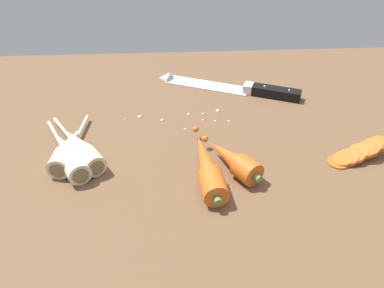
{
  "coord_description": "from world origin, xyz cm",
  "views": [
    {
      "loc": [
        -3.57,
        -63.26,
        45.21
      ],
      "look_at": [
        0.0,
        -2.0,
        1.5
      ],
      "focal_mm": 37.95,
      "sensor_mm": 36.0,
      "label": 1
    }
  ],
  "objects_px": {
    "whole_carrot_second": "(234,160)",
    "parsnip_front": "(81,149)",
    "carrot_slice_stack": "(359,153)",
    "chefs_knife": "(224,86)",
    "parsnip_mid_left": "(68,149)",
    "whole_carrot": "(207,167)",
    "parsnip_mid_right": "(69,155)"
  },
  "relations": [
    {
      "from": "whole_carrot_second",
      "to": "parsnip_front",
      "type": "xyz_separation_m",
      "value": [
        -0.27,
        0.05,
        -0.0
      ]
    },
    {
      "from": "whole_carrot_second",
      "to": "carrot_slice_stack",
      "type": "bearing_deg",
      "value": 4.58
    },
    {
      "from": "whole_carrot_second",
      "to": "carrot_slice_stack",
      "type": "distance_m",
      "value": 0.23
    },
    {
      "from": "chefs_knife",
      "to": "parsnip_mid_left",
      "type": "xyz_separation_m",
      "value": [
        -0.32,
        -0.25,
        0.01
      ]
    },
    {
      "from": "whole_carrot",
      "to": "carrot_slice_stack",
      "type": "height_order",
      "value": "whole_carrot"
    },
    {
      "from": "parsnip_front",
      "to": "parsnip_mid_left",
      "type": "distance_m",
      "value": 0.02
    },
    {
      "from": "whole_carrot_second",
      "to": "parsnip_mid_right",
      "type": "height_order",
      "value": "whole_carrot_second"
    },
    {
      "from": "parsnip_front",
      "to": "carrot_slice_stack",
      "type": "relative_size",
      "value": 1.61
    },
    {
      "from": "parsnip_mid_right",
      "to": "carrot_slice_stack",
      "type": "bearing_deg",
      "value": -1.72
    },
    {
      "from": "parsnip_mid_left",
      "to": "carrot_slice_stack",
      "type": "distance_m",
      "value": 0.53
    },
    {
      "from": "parsnip_mid_right",
      "to": "whole_carrot_second",
      "type": "bearing_deg",
      "value": -6.72
    },
    {
      "from": "chefs_knife",
      "to": "whole_carrot_second",
      "type": "relative_size",
      "value": 2.53
    },
    {
      "from": "chefs_knife",
      "to": "carrot_slice_stack",
      "type": "relative_size",
      "value": 2.82
    },
    {
      "from": "whole_carrot_second",
      "to": "parsnip_mid_left",
      "type": "height_order",
      "value": "whole_carrot_second"
    },
    {
      "from": "whole_carrot",
      "to": "parsnip_mid_left",
      "type": "distance_m",
      "value": 0.26
    },
    {
      "from": "whole_carrot",
      "to": "whole_carrot_second",
      "type": "height_order",
      "value": "same"
    },
    {
      "from": "chefs_knife",
      "to": "parsnip_mid_right",
      "type": "relative_size",
      "value": 1.69
    },
    {
      "from": "parsnip_front",
      "to": "carrot_slice_stack",
      "type": "distance_m",
      "value": 0.5
    },
    {
      "from": "chefs_knife",
      "to": "carrot_slice_stack",
      "type": "distance_m",
      "value": 0.35
    },
    {
      "from": "parsnip_front",
      "to": "carrot_slice_stack",
      "type": "height_order",
      "value": "parsnip_front"
    },
    {
      "from": "whole_carrot_second",
      "to": "whole_carrot",
      "type": "bearing_deg",
      "value": -161.53
    },
    {
      "from": "whole_carrot_second",
      "to": "carrot_slice_stack",
      "type": "relative_size",
      "value": 1.11
    },
    {
      "from": "whole_carrot_second",
      "to": "parsnip_mid_right",
      "type": "relative_size",
      "value": 0.67
    },
    {
      "from": "parsnip_mid_left",
      "to": "parsnip_mid_right",
      "type": "height_order",
      "value": "same"
    },
    {
      "from": "whole_carrot",
      "to": "whole_carrot_second",
      "type": "bearing_deg",
      "value": 18.47
    },
    {
      "from": "whole_carrot",
      "to": "parsnip_front",
      "type": "height_order",
      "value": "whole_carrot"
    },
    {
      "from": "parsnip_mid_right",
      "to": "carrot_slice_stack",
      "type": "relative_size",
      "value": 1.67
    },
    {
      "from": "parsnip_mid_right",
      "to": "parsnip_front",
      "type": "bearing_deg",
      "value": 42.59
    },
    {
      "from": "whole_carrot",
      "to": "carrot_slice_stack",
      "type": "distance_m",
      "value": 0.28
    },
    {
      "from": "whole_carrot_second",
      "to": "parsnip_mid_left",
      "type": "distance_m",
      "value": 0.3
    },
    {
      "from": "chefs_knife",
      "to": "whole_carrot_second",
      "type": "height_order",
      "value": "whole_carrot_second"
    },
    {
      "from": "parsnip_mid_right",
      "to": "carrot_slice_stack",
      "type": "height_order",
      "value": "parsnip_mid_right"
    }
  ]
}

